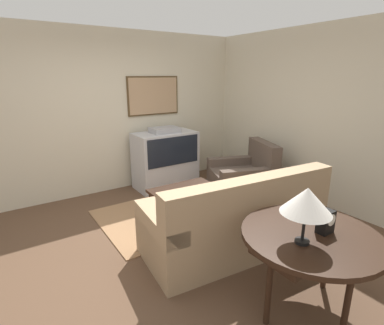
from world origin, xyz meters
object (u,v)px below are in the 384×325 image
(table_lamp, at_px, (307,201))
(console_table, at_px, (311,241))
(mantel_clock, at_px, (326,222))
(tv, at_px, (165,159))
(armchair, at_px, (244,178))
(couch, at_px, (236,222))
(coffee_table, at_px, (184,191))

(table_lamp, bearing_deg, console_table, 13.18)
(console_table, distance_m, mantel_clock, 0.20)
(tv, distance_m, table_lamp, 3.45)
(tv, xyz_separation_m, mantel_clock, (-0.35, -3.34, 0.31))
(armchair, bearing_deg, couch, -25.27)
(armchair, relative_size, mantel_clock, 6.34)
(mantel_clock, bearing_deg, tv, 83.95)
(mantel_clock, bearing_deg, coffee_table, 89.08)
(couch, bearing_deg, console_table, 88.21)
(couch, height_order, table_lamp, table_lamp)
(tv, relative_size, mantel_clock, 5.70)
(table_lamp, relative_size, mantel_clock, 2.37)
(coffee_table, bearing_deg, console_table, -93.75)
(tv, bearing_deg, table_lamp, -100.92)
(tv, bearing_deg, couch, -98.19)
(tv, relative_size, armchair, 0.90)
(console_table, xyz_separation_m, table_lamp, (-0.18, -0.04, 0.41))
(console_table, bearing_deg, table_lamp, -166.82)
(coffee_table, relative_size, mantel_clock, 5.09)
(tv, height_order, couch, tv)
(table_lamp, bearing_deg, couch, 73.58)
(couch, distance_m, armchair, 1.72)
(couch, distance_m, mantel_clock, 1.19)
(couch, distance_m, coffee_table, 1.12)
(armchair, distance_m, console_table, 2.65)
(tv, xyz_separation_m, couch, (-0.33, -2.26, -0.18))
(couch, relative_size, coffee_table, 2.21)
(armchair, distance_m, mantel_clock, 2.66)
(couch, bearing_deg, table_lamp, 79.21)
(console_table, bearing_deg, couch, 82.58)
(tv, xyz_separation_m, armchair, (0.92, -1.07, -0.23))
(tv, distance_m, mantel_clock, 3.38)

